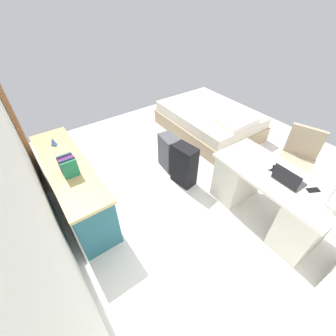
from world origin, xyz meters
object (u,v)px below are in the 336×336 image
office_chair (294,164)px  suitcase_spare_grey (169,152)px  cell_phone_by_mouse (274,168)px  desk_lamp (332,186)px  desk (268,196)px  computer_mouse (269,168)px  bed (209,120)px  credenza (74,186)px  figurine_small (53,142)px  cell_phone_near_laptop (313,190)px  laptop (288,179)px  suitcase_black (184,165)px

office_chair → suitcase_spare_grey: office_chair is taller
cell_phone_by_mouse → desk_lamp: (-0.60, 0.09, 0.25)m
desk → computer_mouse: bearing=-14.2°
bed → computer_mouse: computer_mouse is taller
credenza → desk_lamp: size_ratio=5.22×
figurine_small → cell_phone_near_laptop: bearing=-140.6°
bed → cell_phone_near_laptop: 2.57m
computer_mouse → desk_lamp: desk_lamp is taller
desk → credenza: size_ratio=0.81×
computer_mouse → figurine_small: figurine_small is taller
cell_phone_by_mouse → desk_lamp: 0.66m
credenza → figurine_small: bearing=0.2°
cell_phone_by_mouse → cell_phone_near_laptop: bearing=172.3°
office_chair → desk: bearing=100.4°
office_chair → cell_phone_near_laptop: (-0.52, 0.70, 0.31)m
computer_mouse → credenza: bearing=54.3°
suitcase_spare_grey → laptop: laptop is taller
computer_mouse → cell_phone_near_laptop: (-0.50, -0.08, -0.01)m
office_chair → bed: (1.86, -0.13, -0.18)m
suitcase_black → cell_phone_by_mouse: (-1.04, -0.51, 0.40)m
office_chair → laptop: bearing=108.8°
suitcase_spare_grey → desk_lamp: size_ratio=1.71×
credenza → suitcase_spare_grey: (-0.05, -1.51, -0.08)m
suitcase_black → laptop: 1.40m
credenza → bed: (0.40, -2.85, -0.13)m
credenza → computer_mouse: computer_mouse is taller
computer_mouse → desk_lamp: size_ratio=0.29×
figurine_small → suitcase_black: bearing=-123.2°
desk → figurine_small: (2.09, 1.91, 0.43)m
desk → bed: bearing=-24.9°
office_chair → suitcase_spare_grey: 1.86m
suitcase_black → cell_phone_by_mouse: cell_phone_by_mouse is taller
cell_phone_by_mouse → desk_lamp: desk_lamp is taller
cell_phone_by_mouse → figurine_small: size_ratio=1.24×
laptop → computer_mouse: (0.26, -0.05, -0.03)m
desk → laptop: laptop is taller
office_chair → cell_phone_by_mouse: bearing=94.5°
office_chair → suitcase_black: bearing=51.7°
suitcase_black → figurine_small: figurine_small is taller
suitcase_black → computer_mouse: computer_mouse is taller
laptop → desk_lamp: bearing=-179.9°
credenza → bed: credenza is taller
suitcase_spare_grey → cell_phone_by_mouse: 1.60m
laptop → cell_phone_near_laptop: 0.27m
computer_mouse → desk_lamp: (-0.64, 0.05, 0.24)m
office_chair → bed: office_chair is taller
desk → laptop: 0.42m
desk → cell_phone_near_laptop: size_ratio=10.72×
desk → office_chair: (0.15, -0.80, 0.04)m
credenza → cell_phone_by_mouse: 2.52m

